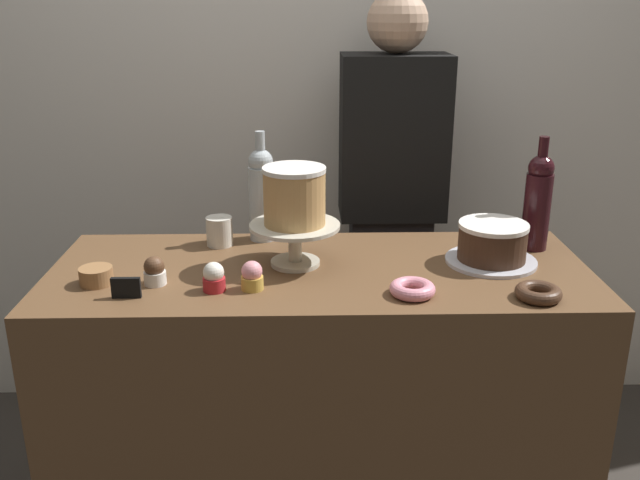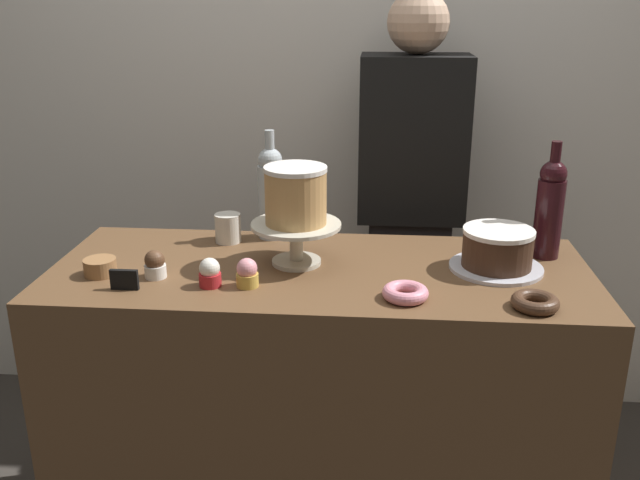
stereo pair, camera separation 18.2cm
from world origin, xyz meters
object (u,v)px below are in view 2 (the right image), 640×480
object	(u,v)px
chocolate_round_cake	(498,248)
cupcake_strawberry	(247,273)
wine_bottle_clear	(271,191)
cupcake_chocolate	(155,265)
cupcake_vanilla	(210,273)
white_layer_cake	(296,195)
cake_stand_pedestal	(296,236)
cookie_stack	(100,267)
donut_pink	(405,293)
wine_bottle_dark_red	(550,207)
coffee_cup_ceramic	(228,228)
donut_chocolate	(535,302)
price_sign_chalkboard	(124,280)
barista_figure	(409,220)

from	to	relation	value
chocolate_round_cake	cupcake_strawberry	xyz separation A→B (m)	(-0.64, -0.17, -0.03)
wine_bottle_clear	cupcake_strawberry	bearing A→B (deg)	-90.81
cupcake_chocolate	cupcake_strawberry	distance (m)	0.25
cupcake_strawberry	cupcake_vanilla	bearing A→B (deg)	-176.43
cupcake_vanilla	chocolate_round_cake	bearing A→B (deg)	13.31
white_layer_cake	chocolate_round_cake	xyz separation A→B (m)	(0.53, 0.00, -0.13)
cake_stand_pedestal	cookie_stack	distance (m)	0.52
cupcake_chocolate	cupcake_strawberry	size ratio (longest dim) A/B	1.00
cupcake_strawberry	donut_pink	bearing A→B (deg)	-6.50
wine_bottle_dark_red	wine_bottle_clear	distance (m)	0.79
chocolate_round_cake	coffee_cup_ceramic	distance (m)	0.77
wine_bottle_clear	donut_chocolate	size ratio (longest dim) A/B	2.91
price_sign_chalkboard	donut_pink	bearing A→B (deg)	-0.03
chocolate_round_cake	cookie_stack	bearing A→B (deg)	-173.13
donut_pink	coffee_cup_ceramic	size ratio (longest dim) A/B	1.32
cupcake_vanilla	price_sign_chalkboard	xyz separation A→B (m)	(-0.21, -0.04, -0.01)
wine_bottle_clear	wine_bottle_dark_red	bearing A→B (deg)	-7.09
cupcake_strawberry	coffee_cup_ceramic	distance (m)	0.35
cupcake_strawberry	donut_pink	size ratio (longest dim) A/B	0.66
cupcake_strawberry	barista_figure	distance (m)	0.86
white_layer_cake	wine_bottle_dark_red	world-z (taller)	wine_bottle_dark_red
white_layer_cake	cookie_stack	size ratio (longest dim) A/B	1.98
wine_bottle_clear	coffee_cup_ceramic	size ratio (longest dim) A/B	3.83
cake_stand_pedestal	cookie_stack	bearing A→B (deg)	-166.27
cake_stand_pedestal	coffee_cup_ceramic	xyz separation A→B (m)	(-0.22, 0.16, -0.04)
cupcake_chocolate	chocolate_round_cake	bearing A→B (deg)	8.29
cake_stand_pedestal	wine_bottle_dark_red	bearing A→B (deg)	9.39
cupcake_chocolate	white_layer_cake	bearing A→B (deg)	19.81
wine_bottle_clear	donut_pink	bearing A→B (deg)	-47.43
cupcake_strawberry	donut_pink	world-z (taller)	cupcake_strawberry
cake_stand_pedestal	donut_chocolate	xyz separation A→B (m)	(0.59, -0.24, -0.06)
donut_chocolate	cupcake_chocolate	bearing A→B (deg)	173.17
cupcake_vanilla	donut_chocolate	world-z (taller)	cupcake_vanilla
wine_bottle_clear	cupcake_vanilla	distance (m)	0.41
cake_stand_pedestal	cupcake_vanilla	size ratio (longest dim) A/B	3.26
white_layer_cake	wine_bottle_dark_red	xyz separation A→B (m)	(0.69, 0.11, -0.05)
wine_bottle_dark_red	coffee_cup_ceramic	bearing A→B (deg)	177.05
cake_stand_pedestal	white_layer_cake	distance (m)	0.11
wine_bottle_dark_red	coffee_cup_ceramic	size ratio (longest dim) A/B	3.83
chocolate_round_cake	cupcake_strawberry	bearing A→B (deg)	-165.31
chocolate_round_cake	donut_pink	size ratio (longest dim) A/B	1.67
cake_stand_pedestal	chocolate_round_cake	distance (m)	0.54
cupcake_strawberry	price_sign_chalkboard	xyz separation A→B (m)	(-0.30, -0.04, -0.01)
wine_bottle_dark_red	barista_figure	xyz separation A→B (m)	(-0.35, 0.46, -0.19)
cupcake_chocolate	cupcake_strawberry	world-z (taller)	same
wine_bottle_dark_red	cupcake_chocolate	size ratio (longest dim) A/B	4.38
chocolate_round_cake	donut_chocolate	bearing A→B (deg)	-77.93
coffee_cup_ceramic	cupcake_strawberry	bearing A→B (deg)	-70.21
chocolate_round_cake	wine_bottle_dark_red	distance (m)	0.20
cupcake_strawberry	cookie_stack	world-z (taller)	cupcake_strawberry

